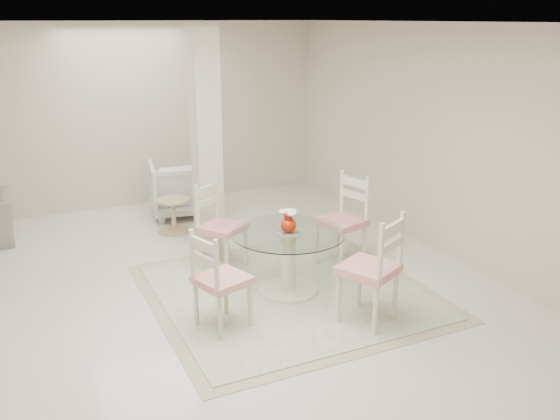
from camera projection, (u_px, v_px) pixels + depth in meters
name	position (u px, v px, depth m)	size (l,w,h in m)	color
ground	(205.00, 296.00, 6.11)	(7.00, 7.00, 0.00)	silver
room_shell	(198.00, 117.00, 5.54)	(6.02, 7.02, 2.71)	beige
column	(206.00, 141.00, 7.02)	(0.30, 0.30, 2.70)	beige
area_rug	(288.00, 292.00, 6.20)	(2.79, 2.79, 0.02)	tan
dining_table	(288.00, 262.00, 6.09)	(1.16, 1.16, 0.67)	#FBF3CE
red_vase	(289.00, 221.00, 5.95)	(0.19, 0.18, 0.25)	#AD1F05
dining_chair_east	(346.00, 213.00, 6.75)	(0.58, 0.58, 1.17)	#F1E7C6
dining_chair_north	(217.00, 220.00, 6.63)	(0.62, 0.62, 1.11)	beige
dining_chair_west	(216.00, 274.00, 5.29)	(0.54, 0.54, 1.07)	beige
dining_chair_south	(376.00, 262.00, 5.38)	(0.64, 0.64, 1.19)	beige
armchair_white	(181.00, 188.00, 8.55)	(0.84, 0.87, 0.79)	silver
side_table	(174.00, 217.00, 7.89)	(0.44, 0.44, 0.46)	tan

